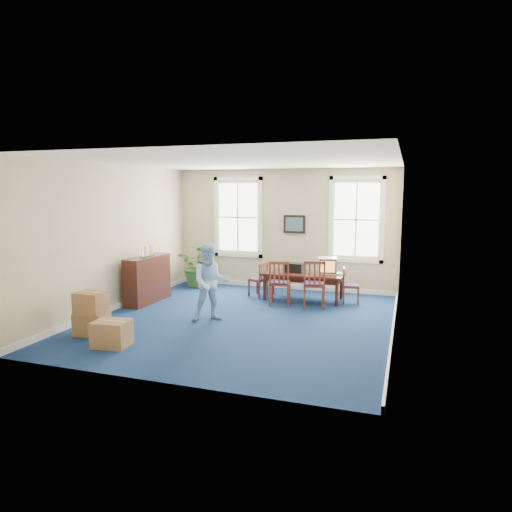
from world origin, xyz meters
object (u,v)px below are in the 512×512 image
(man, at_px, (211,282))
(potted_plant, at_px, (199,266))
(cardboard_boxes, at_px, (105,312))
(credenza, at_px, (148,279))
(crt_tv, at_px, (328,266))
(conference_table, at_px, (303,286))
(chair_near_left, at_px, (280,283))

(man, height_order, potted_plant, man)
(cardboard_boxes, bearing_deg, credenza, 103.15)
(crt_tv, height_order, man, man)
(conference_table, distance_m, crt_tv, 0.78)
(credenza, distance_m, potted_plant, 2.00)
(man, bearing_deg, cardboard_boxes, -167.04)
(conference_table, xyz_separation_m, crt_tv, (0.58, 0.04, 0.53))
(credenza, bearing_deg, potted_plant, 80.58)
(conference_table, relative_size, crt_tv, 4.14)
(potted_plant, bearing_deg, man, -60.23)
(potted_plant, bearing_deg, chair_near_left, -24.41)
(man, bearing_deg, crt_tv, 19.75)
(chair_near_left, relative_size, credenza, 0.75)
(crt_tv, relative_size, man, 0.30)
(crt_tv, bearing_deg, potted_plant, 161.22)
(chair_near_left, bearing_deg, man, 51.05)
(man, relative_size, potted_plant, 1.34)
(credenza, relative_size, cardboard_boxes, 0.95)
(conference_table, xyz_separation_m, potted_plant, (-3.05, 0.54, 0.26))
(crt_tv, height_order, potted_plant, potted_plant)
(conference_table, distance_m, credenza, 3.73)
(chair_near_left, distance_m, man, 1.98)
(cardboard_boxes, bearing_deg, potted_plant, 92.07)
(conference_table, height_order, man, man)
(chair_near_left, xyz_separation_m, man, (-0.99, -1.69, 0.27))
(conference_table, relative_size, credenza, 1.39)
(crt_tv, relative_size, potted_plant, 0.40)
(conference_table, height_order, potted_plant, potted_plant)
(crt_tv, bearing_deg, man, -140.41)
(crt_tv, xyz_separation_m, credenza, (-4.02, -1.46, -0.31))
(cardboard_boxes, bearing_deg, man, 43.83)
(conference_table, bearing_deg, chair_near_left, -120.17)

